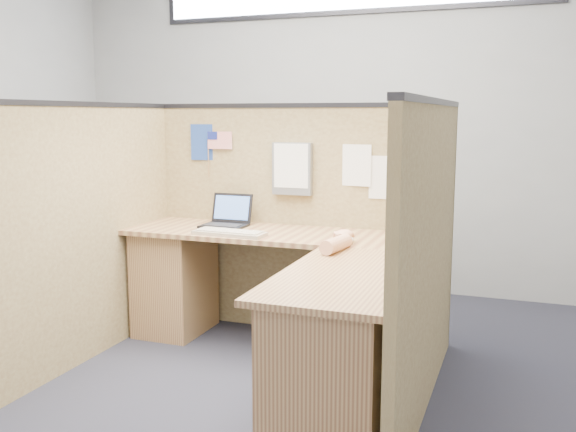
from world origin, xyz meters
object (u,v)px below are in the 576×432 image
at_px(l_desk, 284,304).
at_px(keyboard, 229,233).
at_px(mouse, 344,239).
at_px(laptop, 227,218).

bearing_deg(l_desk, keyboard, 156.04).
distance_m(l_desk, mouse, 0.50).
bearing_deg(l_desk, mouse, 32.80).
bearing_deg(laptop, mouse, -18.97).
relative_size(keyboard, mouse, 3.90).
xyz_separation_m(laptop, mouse, (0.88, -0.30, -0.03)).
relative_size(l_desk, keyboard, 4.24).
bearing_deg(laptop, l_desk, -40.03).
relative_size(l_desk, laptop, 6.92).
distance_m(l_desk, laptop, 0.86).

